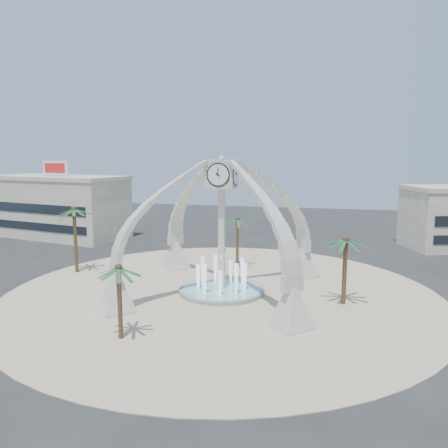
% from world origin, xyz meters
% --- Properties ---
extents(ground, '(140.00, 140.00, 0.00)m').
position_xyz_m(ground, '(0.00, 0.00, 0.00)').
color(ground, '#282828').
rests_on(ground, ground).
extents(plaza, '(40.00, 40.00, 0.06)m').
position_xyz_m(plaza, '(0.00, 0.00, 0.03)').
color(plaza, '#C1B08F').
rests_on(plaza, ground).
extents(clock_tower, '(17.94, 17.94, 16.30)m').
position_xyz_m(clock_tower, '(-0.00, -0.00, 6.49)').
color(clock_tower, beige).
rests_on(clock_tower, ground).
extents(fountain, '(8.00, 8.00, 3.62)m').
position_xyz_m(fountain, '(0.00, 0.00, 0.29)').
color(fountain, '#97979A').
rests_on(fountain, ground).
extents(building_nw, '(23.75, 13.73, 11.90)m').
position_xyz_m(building_nw, '(-32.00, 22.00, 4.83)').
color(building_nw, beige).
rests_on(building_nw, ground).
extents(palm_east, '(5.31, 5.31, 6.49)m').
position_xyz_m(palm_east, '(10.98, -0.76, 5.65)').
color(palm_east, brown).
rests_on(palm_east, ground).
extents(palm_west, '(5.12, 5.12, 7.75)m').
position_xyz_m(palm_west, '(-17.18, 3.22, 6.88)').
color(palm_west, brown).
rests_on(palm_west, ground).
extents(palm_north, '(3.68, 3.68, 6.29)m').
position_xyz_m(palm_north, '(-0.49, 9.44, 5.54)').
color(palm_north, brown).
rests_on(palm_north, ground).
extents(palm_south, '(4.14, 4.14, 5.78)m').
position_xyz_m(palm_south, '(-4.35, -11.82, 5.05)').
color(palm_south, brown).
rests_on(palm_south, ground).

